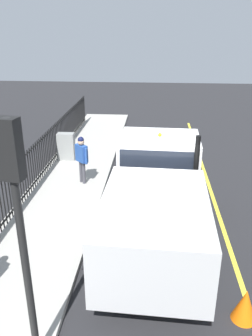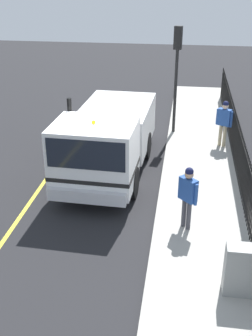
{
  "view_description": "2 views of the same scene",
  "coord_description": "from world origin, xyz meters",
  "views": [
    {
      "loc": [
        0.02,
        9.21,
        5.35
      ],
      "look_at": [
        0.88,
        -1.18,
        1.07
      ],
      "focal_mm": 36.78,
      "sensor_mm": 36.0,
      "label": 1
    },
    {
      "loc": [
        2.29,
        -11.31,
        6.31
      ],
      "look_at": [
        0.69,
        -0.28,
        0.94
      ],
      "focal_mm": 45.01,
      "sensor_mm": 36.0,
      "label": 2
    }
  ],
  "objects": [
    {
      "name": "iron_fence",
      "position": [
        4.1,
        0.0,
        0.9
      ],
      "size": [
        0.04,
        21.08,
        1.51
      ],
      "color": "black",
      "rests_on": "sidewalk_slab"
    },
    {
      "name": "sidewalk_slab",
      "position": [
        3.0,
        0.0,
        0.07
      ],
      "size": [
        2.64,
        24.75,
        0.14
      ],
      "primitive_type": "cube",
      "color": "#A3A099",
      "rests_on": "ground"
    },
    {
      "name": "work_truck",
      "position": [
        -0.12,
        1.01,
        1.32
      ],
      "size": [
        2.55,
        6.19,
        2.74
      ],
      "rotation": [
        0.0,
        0.0,
        3.11
      ],
      "color": "white",
      "rests_on": "ground"
    },
    {
      "name": "utility_cabinet",
      "position": [
        3.64,
        -4.22,
        0.71
      ],
      "size": [
        0.7,
        0.39,
        1.14
      ],
      "primitive_type": "cube",
      "color": "gray",
      "rests_on": "sidewalk_slab"
    },
    {
      "name": "traffic_cone",
      "position": [
        -1.87,
        3.87,
        0.35
      ],
      "size": [
        0.49,
        0.49,
        0.7
      ],
      "primitive_type": "cone",
      "color": "orange",
      "rests_on": "ground"
    },
    {
      "name": "traffic_light_near",
      "position": [
        1.88,
        5.11,
        3.08
      ],
      "size": [
        0.33,
        0.26,
        4.16
      ],
      "rotation": [
        0.0,
        0.0,
        2.98
      ],
      "color": "black",
      "rests_on": "sidewalk_slab"
    },
    {
      "name": "worker_standing",
      "position": [
        2.5,
        -1.94,
        1.19
      ],
      "size": [
        0.5,
        0.5,
        1.72
      ],
      "rotation": [
        0.0,
        0.0,
        2.37
      ],
      "color": "#264C99",
      "rests_on": "sidewalk_slab"
    },
    {
      "name": "ground_plane",
      "position": [
        0.0,
        0.0,
        0.0
      ],
      "size": [
        54.46,
        54.46,
        0.0
      ],
      "primitive_type": "plane",
      "color": "#232326",
      "rests_on": "ground"
    },
    {
      "name": "lane_marking",
      "position": [
        -2.06,
        0.0,
        0.0
      ],
      "size": [
        0.12,
        22.28,
        0.01
      ],
      "primitive_type": "cube",
      "color": "yellow",
      "rests_on": "ground"
    }
  ]
}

